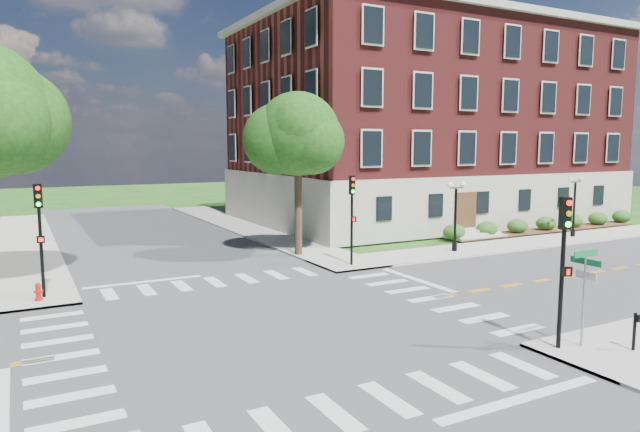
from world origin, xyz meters
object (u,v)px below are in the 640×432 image
twin_lamp_west (456,212)px  push_button_post (635,329)px  traffic_signal_ne (352,208)px  street_sign_pole (585,279)px  traffic_signal_nw (40,225)px  twin_lamp_east (574,203)px  fire_hydrant (38,292)px  traffic_signal_se (564,253)px

twin_lamp_west → push_button_post: bearing=-112.7°
traffic_signal_ne → street_sign_pole: 14.19m
traffic_signal_nw → twin_lamp_east: size_ratio=1.13×
twin_lamp_west → twin_lamp_east: (11.18, 0.36, 0.00)m
traffic_signal_ne → push_button_post: 15.44m
traffic_signal_ne → fire_hydrant: bearing=179.8°
traffic_signal_nw → fire_hydrant: bearing=-114.7°
street_sign_pole → push_button_post: 2.14m
push_button_post → fire_hydrant: 22.27m
twin_lamp_west → traffic_signal_nw: bearing=-179.9°
fire_hydrant → street_sign_pole: bearing=-43.2°
traffic_signal_ne → twin_lamp_east: 18.91m
street_sign_pole → traffic_signal_se: bearing=164.7°
twin_lamp_east → push_button_post: twin_lamp_east is taller
traffic_signal_se → traffic_signal_nw: bearing=134.3°
traffic_signal_ne → push_button_post: bearing=-85.9°
twin_lamp_west → street_sign_pole: 16.64m
twin_lamp_east → fire_hydrant: (-34.01, -0.89, -2.06)m
fire_hydrant → twin_lamp_west: bearing=1.3°
traffic_signal_se → twin_lamp_east: (19.69, 14.88, -0.66)m
traffic_signal_nw → twin_lamp_east: 33.80m
twin_lamp_east → fire_hydrant: size_ratio=5.64×
traffic_signal_nw → twin_lamp_east: traffic_signal_nw is taller
traffic_signal_nw → twin_lamp_west: size_ratio=1.13×
traffic_signal_nw → street_sign_pole: 20.94m
traffic_signal_ne → twin_lamp_west: bearing=4.3°
traffic_signal_ne → traffic_signal_nw: bearing=178.0°
push_button_post → fire_hydrant: size_ratio=1.60×
push_button_post → twin_lamp_west: bearing=67.3°
traffic_signal_nw → twin_lamp_west: (22.61, 0.05, -0.66)m
street_sign_pole → traffic_signal_ne: bearing=89.9°
traffic_signal_ne → street_sign_pole: (-0.02, -14.17, -0.88)m
fire_hydrant → traffic_signal_ne: bearing=-0.2°
twin_lamp_west → push_button_post: 17.21m
traffic_signal_nw → twin_lamp_east: bearing=0.7°
traffic_signal_nw → push_button_post: size_ratio=4.00×
traffic_signal_nw → fire_hydrant: traffic_signal_nw is taller
traffic_signal_se → fire_hydrant: size_ratio=6.40×
street_sign_pole → push_button_post: size_ratio=2.58×
traffic_signal_ne → twin_lamp_west: traffic_signal_ne is taller
traffic_signal_se → street_sign_pole: size_ratio=1.55×
traffic_signal_se → street_sign_pole: 1.20m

